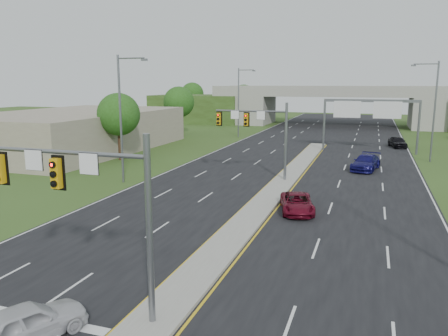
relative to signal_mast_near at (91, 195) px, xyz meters
name	(u,v)px	position (x,y,z in m)	size (l,w,h in m)	color
ground	(153,325)	(2.26, 0.07, -4.73)	(240.00, 240.00, 0.00)	#304418
road	(302,162)	(2.26, 35.07, -4.72)	(24.00, 160.00, 0.02)	black
median	(280,185)	(2.26, 23.07, -4.63)	(2.00, 54.00, 0.16)	gray
lane_markings	(286,172)	(1.66, 28.99, -4.70)	(23.72, 160.00, 0.01)	gold
signal_mast_near	(91,195)	(0.00, 0.00, 0.00)	(6.62, 0.60, 7.00)	slate
signal_mast_far	(261,128)	(0.00, 25.00, 0.00)	(6.62, 0.60, 7.00)	slate
sign_gantry	(369,111)	(8.95, 44.99, 0.51)	(11.58, 0.44, 6.67)	slate
overpass	(337,108)	(2.26, 80.07, -1.17)	(80.00, 14.00, 8.10)	gray
lightpole_l_mid	(122,113)	(-11.03, 20.07, 1.38)	(2.85, 0.25, 11.00)	slate
lightpole_l_far	(240,99)	(-11.03, 55.07, 1.38)	(2.85, 0.25, 11.00)	slate
lightpole_r_far	(433,107)	(15.56, 40.07, 1.38)	(2.85, 0.25, 11.00)	slate
tree_l_near	(119,115)	(-17.74, 30.07, 0.45)	(4.80, 4.80, 7.60)	#382316
tree_l_mid	(179,102)	(-21.74, 55.07, 0.78)	(5.20, 5.20, 8.12)	#382316
tree_back_a	(192,94)	(-35.74, 94.07, 1.11)	(6.00, 6.00, 8.85)	#382316
tree_back_b	(244,96)	(-21.74, 94.07, 0.78)	(5.60, 5.60, 8.32)	#382316
commercial_building	(74,131)	(-27.74, 35.07, -2.23)	(18.00, 30.00, 5.00)	gray
car_white	(27,323)	(-1.24, -2.21, -4.02)	(1.61, 4.00, 1.36)	silver
car_far_a	(297,203)	(4.88, 15.90, -4.08)	(2.09, 4.53, 1.26)	#5E091A
car_far_b	(366,162)	(9.01, 32.81, -3.93)	(2.17, 5.33, 1.55)	#0F0D4F
car_far_c	(398,142)	(12.83, 50.95, -3.96)	(1.75, 4.36, 1.48)	black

